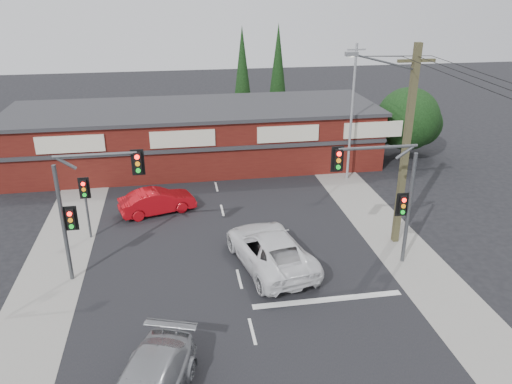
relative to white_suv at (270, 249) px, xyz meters
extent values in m
plane|color=black|center=(-1.61, -1.72, -0.86)|extent=(120.00, 120.00, 0.00)
cube|color=black|center=(-1.61, 3.28, -0.85)|extent=(14.00, 70.00, 0.01)
cube|color=gray|center=(-10.11, 3.28, -0.85)|extent=(3.00, 70.00, 0.02)
cube|color=gray|center=(6.89, 3.28, -0.85)|extent=(3.00, 70.00, 0.02)
cube|color=silver|center=(1.89, -3.22, -0.84)|extent=(6.50, 0.35, 0.01)
imported|color=white|center=(0.00, 0.00, 0.00)|extent=(4.02, 6.62, 1.72)
imported|color=#B50B12|center=(-5.34, 6.85, -0.14)|extent=(4.60, 2.70, 1.43)
cube|color=silver|center=(-1.61, -4.75, -0.84)|extent=(0.12, 1.60, 0.01)
cube|color=silver|center=(-1.61, -1.01, -0.84)|extent=(0.12, 1.60, 0.01)
cube|color=silver|center=(-1.61, 2.73, -0.84)|extent=(0.12, 1.60, 0.01)
cube|color=silver|center=(-1.61, 6.48, -0.84)|extent=(0.12, 1.60, 0.01)
cube|color=silver|center=(-1.61, 10.22, -0.84)|extent=(0.12, 1.60, 0.01)
cube|color=silver|center=(-1.61, 13.96, -0.84)|extent=(0.12, 1.60, 0.01)
cube|color=silver|center=(-1.61, 17.71, -0.84)|extent=(0.12, 1.60, 0.01)
cube|color=#45120D|center=(-2.61, 15.28, 1.14)|extent=(26.00, 8.00, 4.00)
cube|color=#2D2D30|center=(-2.61, 15.28, 3.24)|extent=(26.40, 8.40, 0.25)
cube|color=beige|center=(-10.61, 11.23, 2.24)|extent=(4.20, 0.12, 1.10)
cube|color=beige|center=(-3.61, 11.23, 2.24)|extent=(4.20, 0.12, 1.10)
cube|color=beige|center=(3.39, 11.23, 2.24)|extent=(4.20, 0.12, 1.10)
cube|color=beige|center=(9.39, 11.23, 2.24)|extent=(4.20, 0.12, 1.10)
cube|color=#2D2D30|center=(-2.61, 11.18, 1.44)|extent=(26.00, 0.15, 0.25)
cylinder|color=#2D2116|center=(12.89, 13.28, 0.04)|extent=(0.50, 0.50, 1.80)
sphere|color=black|center=(12.89, 13.28, 2.34)|extent=(4.60, 4.60, 4.60)
sphere|color=black|center=(14.39, 14.28, 1.64)|extent=(3.40, 3.40, 3.40)
sphere|color=black|center=(11.59, 14.68, 1.44)|extent=(2.80, 2.80, 2.80)
cylinder|color=#2D2116|center=(1.89, 22.28, 0.14)|extent=(0.24, 0.24, 2.00)
cone|color=black|center=(1.89, 22.28, 4.64)|extent=(1.80, 1.80, 7.50)
cylinder|color=#2D2116|center=(5.39, 24.28, 0.14)|extent=(0.24, 0.24, 2.00)
cone|color=black|center=(5.39, 24.28, 4.64)|extent=(1.80, 1.80, 7.50)
cylinder|color=#47494C|center=(-9.11, 0.28, 1.89)|extent=(0.18, 0.18, 5.50)
cylinder|color=#47494C|center=(-7.41, 0.28, 4.99)|extent=(3.40, 0.14, 0.14)
cylinder|color=#47494C|center=(-8.60, 0.28, 4.69)|extent=(0.82, 0.14, 0.63)
cube|color=black|center=(-5.71, 0.28, 4.54)|extent=(0.32, 0.22, 0.95)
cube|color=black|center=(-5.71, 0.35, 4.54)|extent=(0.55, 0.04, 1.15)
cylinder|color=#FF0C07|center=(-5.71, 0.15, 4.84)|extent=(0.20, 0.06, 0.20)
cylinder|color=orange|center=(-5.71, 0.15, 4.54)|extent=(0.20, 0.06, 0.20)
cylinder|color=#0CE526|center=(-5.71, 0.15, 4.24)|extent=(0.20, 0.06, 0.20)
cube|color=black|center=(-8.76, 0.28, 2.14)|extent=(0.32, 0.22, 0.95)
cube|color=black|center=(-8.76, 0.35, 2.14)|extent=(0.55, 0.04, 1.15)
cylinder|color=#FF0C07|center=(-8.76, 0.15, 2.44)|extent=(0.20, 0.06, 0.20)
cylinder|color=orange|center=(-8.76, 0.15, 2.14)|extent=(0.20, 0.06, 0.20)
cylinder|color=#0CE526|center=(-8.76, 0.15, 1.84)|extent=(0.20, 0.06, 0.20)
cylinder|color=#47494C|center=(6.39, -0.72, 1.89)|extent=(0.18, 0.18, 5.50)
cylinder|color=#47494C|center=(4.59, -0.72, 4.99)|extent=(3.60, 0.14, 0.14)
cylinder|color=#47494C|center=(5.85, -0.72, 4.69)|extent=(0.82, 0.14, 0.63)
cube|color=black|center=(2.79, -0.72, 4.54)|extent=(0.32, 0.22, 0.95)
cube|color=black|center=(2.79, -0.65, 4.54)|extent=(0.55, 0.04, 1.15)
cylinder|color=#FF0C07|center=(2.79, -0.85, 4.84)|extent=(0.20, 0.06, 0.20)
cylinder|color=orange|center=(2.79, -0.85, 4.54)|extent=(0.20, 0.06, 0.20)
cylinder|color=#0CE526|center=(2.79, -0.85, 4.24)|extent=(0.20, 0.06, 0.20)
cube|color=black|center=(6.04, -0.72, 2.14)|extent=(0.32, 0.22, 0.95)
cube|color=black|center=(6.04, -0.65, 2.14)|extent=(0.55, 0.04, 1.15)
cylinder|color=#FF0C07|center=(6.04, -0.85, 2.44)|extent=(0.20, 0.06, 0.20)
cylinder|color=orange|center=(6.04, -0.85, 2.14)|extent=(0.20, 0.06, 0.20)
cylinder|color=#0CE526|center=(6.04, -0.85, 1.84)|extent=(0.20, 0.06, 0.20)
cylinder|color=#47494C|center=(-8.81, 4.28, 0.64)|extent=(0.12, 0.12, 3.00)
cube|color=black|center=(-8.81, 4.28, 1.94)|extent=(0.32, 0.22, 0.95)
cube|color=black|center=(-8.81, 4.35, 1.94)|extent=(0.55, 0.04, 1.15)
cylinder|color=#FF0C07|center=(-8.81, 4.15, 2.24)|extent=(0.20, 0.06, 0.20)
cylinder|color=orange|center=(-8.81, 4.15, 1.94)|extent=(0.20, 0.06, 0.20)
cylinder|color=#0CE526|center=(-8.81, 4.15, 1.64)|extent=(0.20, 0.06, 0.20)
cube|color=#4C472A|center=(6.89, 1.28, 4.14)|extent=(0.30, 0.30, 10.00)
cube|color=#4C472A|center=(6.89, 1.28, 8.34)|extent=(1.80, 0.14, 0.14)
cylinder|color=#47494C|center=(5.29, 1.13, 8.34)|extent=(3.23, 0.39, 0.89)
cube|color=slate|center=(3.69, 0.98, 8.74)|extent=(0.55, 0.25, 0.18)
cylinder|color=silver|center=(3.69, 0.98, 8.64)|extent=(0.28, 0.28, 0.05)
cylinder|color=gray|center=(7.39, 10.28, 3.64)|extent=(0.16, 0.16, 9.00)
cube|color=gray|center=(7.39, 10.28, 7.74)|extent=(1.20, 0.10, 0.10)
cylinder|color=black|center=(6.55, 5.78, 7.94)|extent=(0.73, 9.01, 1.22)
cylinder|color=black|center=(7.14, 5.78, 7.94)|extent=(0.52, 9.00, 1.22)
cylinder|color=black|center=(7.74, 5.78, 7.94)|extent=(0.31, 9.00, 1.22)
camera|label=1|loc=(-4.06, -20.22, 11.61)|focal=35.00mm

